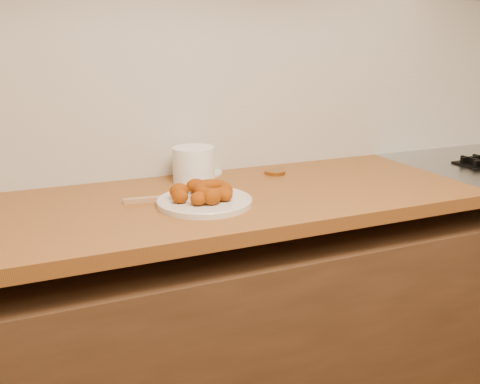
# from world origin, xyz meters

# --- Properties ---
(wall_back) EXTENTS (4.00, 0.02, 2.70)m
(wall_back) POSITION_xyz_m (0.00, 2.00, 1.35)
(wall_back) COLOR tan
(wall_back) RESTS_ON ground
(base_cabinet) EXTENTS (3.60, 0.60, 0.77)m
(base_cabinet) POSITION_xyz_m (0.00, 1.69, 0.39)
(base_cabinet) COLOR brown
(base_cabinet) RESTS_ON floor
(butcher_block) EXTENTS (2.30, 0.62, 0.04)m
(butcher_block) POSITION_xyz_m (-0.65, 1.69, 0.88)
(butcher_block) COLOR brown
(butcher_block) RESTS_ON base_cabinet
(backsplash) EXTENTS (3.60, 0.02, 0.60)m
(backsplash) POSITION_xyz_m (0.00, 1.99, 1.20)
(backsplash) COLOR #BBB5A8
(backsplash) RESTS_ON wall_back
(donut_plate) EXTENTS (0.27, 0.27, 0.02)m
(donut_plate) POSITION_xyz_m (-0.35, 1.62, 0.91)
(donut_plate) COLOR beige
(donut_plate) RESTS_ON butcher_block
(ring_donut) EXTENTS (0.16, 0.16, 0.05)m
(ring_donut) POSITION_xyz_m (-0.32, 1.63, 0.94)
(ring_donut) COLOR #974707
(ring_donut) RESTS_ON donut_plate
(fried_dough_chunks) EXTENTS (0.18, 0.18, 0.05)m
(fried_dough_chunks) POSITION_xyz_m (-0.37, 1.62, 0.94)
(fried_dough_chunks) COLOR #974707
(fried_dough_chunks) RESTS_ON donut_plate
(plastic_tub) EXTENTS (0.15, 0.15, 0.11)m
(plastic_tub) POSITION_xyz_m (-0.30, 1.87, 0.96)
(plastic_tub) COLOR white
(plastic_tub) RESTS_ON butcher_block
(tub_lid) EXTENTS (0.13, 0.13, 0.01)m
(tub_lid) POSITION_xyz_m (-0.24, 1.95, 0.90)
(tub_lid) COLOR silver
(tub_lid) RESTS_ON butcher_block
(brass_jar_lid) EXTENTS (0.09, 0.09, 0.01)m
(brass_jar_lid) POSITION_xyz_m (-0.02, 1.85, 0.91)
(brass_jar_lid) COLOR #A16B2C
(brass_jar_lid) RESTS_ON butcher_block
(wooden_utensil) EXTENTS (0.18, 0.04, 0.01)m
(wooden_utensil) POSITION_xyz_m (-0.48, 1.71, 0.91)
(wooden_utensil) COLOR #A97B4F
(wooden_utensil) RESTS_ON butcher_block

